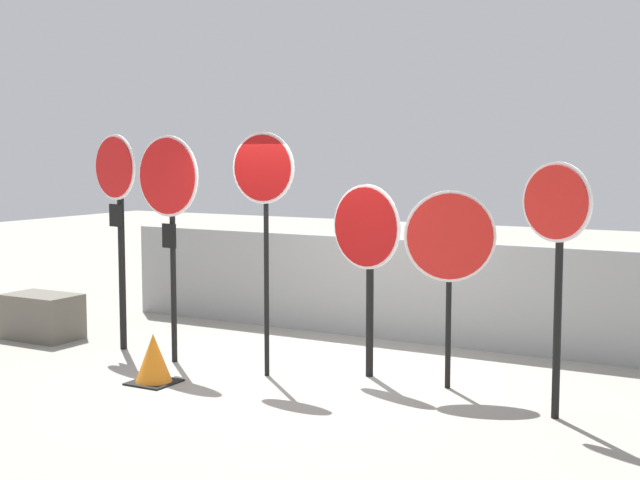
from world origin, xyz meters
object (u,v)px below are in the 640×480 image
object	(u,v)px
stop_sign_0	(117,199)
traffic_cone_0	(153,359)
stop_sign_3	(367,242)
storage_crate	(42,316)
stop_sign_1	(169,194)
stop_sign_4	(450,245)
stop_sign_2	(264,189)
stop_sign_5	(557,234)

from	to	relation	value
stop_sign_0	traffic_cone_0	distance (m)	2.36
stop_sign_3	storage_crate	size ratio (longest dim) A/B	2.15
stop_sign_0	traffic_cone_0	world-z (taller)	stop_sign_0
stop_sign_1	stop_sign_4	xyz separation A→B (m)	(3.19, 0.48, -0.45)
storage_crate	stop_sign_0	bearing A→B (deg)	0.38
stop_sign_2	stop_sign_3	world-z (taller)	stop_sign_2
stop_sign_3	stop_sign_5	distance (m)	2.22
stop_sign_1	stop_sign_5	size ratio (longest dim) A/B	1.12
stop_sign_1	stop_sign_2	world-z (taller)	stop_sign_2
storage_crate	stop_sign_5	bearing A→B (deg)	-2.01
stop_sign_5	storage_crate	world-z (taller)	stop_sign_5
stop_sign_0	storage_crate	size ratio (longest dim) A/B	2.72
stop_sign_2	storage_crate	xyz separation A→B (m)	(-3.58, 0.23, -1.74)
stop_sign_0	stop_sign_2	world-z (taller)	same
stop_sign_2	stop_sign_4	xyz separation A→B (m)	(1.91, 0.49, -0.54)
stop_sign_1	storage_crate	size ratio (longest dim) A/B	2.69
stop_sign_1	traffic_cone_0	xyz separation A→B (m)	(0.42, -0.82, -1.68)
stop_sign_1	stop_sign_3	world-z (taller)	stop_sign_1
stop_sign_1	storage_crate	distance (m)	2.84
traffic_cone_0	storage_crate	size ratio (longest dim) A/B	0.55
stop_sign_0	traffic_cone_0	xyz separation A→B (m)	(1.40, -1.04, -1.59)
stop_sign_2	storage_crate	world-z (taller)	stop_sign_2
stop_sign_3	storage_crate	distance (m)	4.70
stop_sign_5	storage_crate	xyz separation A→B (m)	(-6.69, 0.23, -1.40)
stop_sign_0	stop_sign_1	bearing A→B (deg)	-0.36
storage_crate	traffic_cone_0	bearing A→B (deg)	-20.80
stop_sign_4	stop_sign_5	world-z (taller)	stop_sign_5
stop_sign_0	storage_crate	world-z (taller)	stop_sign_0
stop_sign_3	stop_sign_2	bearing A→B (deg)	-138.45
stop_sign_1	stop_sign_5	distance (m)	4.40
stop_sign_4	stop_sign_5	distance (m)	1.31
stop_sign_0	stop_sign_2	distance (m)	2.28
stop_sign_3	traffic_cone_0	distance (m)	2.55
stop_sign_5	stop_sign_1	bearing A→B (deg)	-160.64
stop_sign_0	stop_sign_3	size ratio (longest dim) A/B	1.26
stop_sign_3	stop_sign_4	bearing A→B (deg)	11.70
stop_sign_2	stop_sign_4	distance (m)	2.04
stop_sign_0	storage_crate	bearing A→B (deg)	-166.90
stop_sign_5	traffic_cone_0	xyz separation A→B (m)	(-3.97, -0.80, -1.43)
stop_sign_4	traffic_cone_0	distance (m)	3.29
stop_sign_2	stop_sign_3	xyz separation A→B (m)	(0.97, 0.52, -0.57)
stop_sign_1	stop_sign_2	bearing A→B (deg)	5.66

